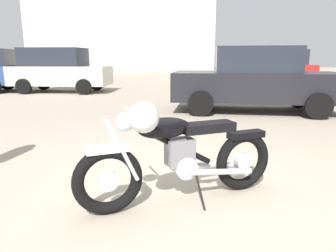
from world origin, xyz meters
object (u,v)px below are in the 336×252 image
at_px(red_hatchback_near, 59,70).
at_px(vintage_motorcycle, 177,155).
at_px(white_estate_far, 255,80).
at_px(pale_sedan_back, 274,68).

bearing_deg(red_hatchback_near, vintage_motorcycle, -61.06).
height_order(red_hatchback_near, white_estate_far, red_hatchback_near).
relative_size(vintage_motorcycle, pale_sedan_back, 0.51).
xyz_separation_m(vintage_motorcycle, red_hatchback_near, (-4.06, 9.97, 0.43)).
relative_size(pale_sedan_back, white_estate_far, 0.88).
distance_m(pale_sedan_back, white_estate_far, 7.67).
bearing_deg(vintage_motorcycle, red_hatchback_near, -86.49).
bearing_deg(pale_sedan_back, vintage_motorcycle, 64.70).
distance_m(vintage_motorcycle, pale_sedan_back, 13.27).
distance_m(pale_sedan_back, red_hatchback_near, 9.96).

